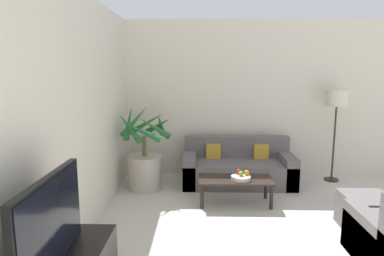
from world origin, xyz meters
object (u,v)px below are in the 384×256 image
at_px(floor_lamp, 337,103).
at_px(orange_fruit, 247,173).
at_px(apple_red, 239,172).
at_px(television, 50,224).
at_px(coffee_table, 235,182).
at_px(potted_palm, 145,160).
at_px(apple_green, 241,173).
at_px(ottoman, 367,213).
at_px(fruit_bowl, 241,178).
at_px(sofa_loveseat, 238,168).

distance_m(floor_lamp, orange_fruit, 2.10).
distance_m(floor_lamp, apple_red, 2.16).
height_order(television, orange_fruit, television).
bearing_deg(floor_lamp, coffee_table, -148.87).
bearing_deg(potted_palm, apple_green, -23.41).
distance_m(orange_fruit, ottoman, 1.53).
distance_m(floor_lamp, coffee_table, 2.27).
xyz_separation_m(television, ottoman, (2.94, 1.70, -0.64)).
relative_size(coffee_table, apple_red, 14.66).
relative_size(orange_fruit, ottoman, 0.13).
bearing_deg(floor_lamp, apple_red, -148.99).
relative_size(fruit_bowl, orange_fruit, 3.73).
distance_m(potted_palm, fruit_bowl, 1.56).
bearing_deg(television, sofa_loveseat, 64.18).
xyz_separation_m(sofa_loveseat, fruit_bowl, (-0.06, -0.92, 0.14)).
height_order(television, apple_red, television).
bearing_deg(orange_fruit, ottoman, -30.49).
xyz_separation_m(television, potted_palm, (0.13, 3.04, -0.39)).
bearing_deg(ottoman, television, -150.01).
bearing_deg(apple_green, sofa_loveseat, 86.38).
relative_size(sofa_loveseat, fruit_bowl, 6.56).
xyz_separation_m(sofa_loveseat, apple_green, (-0.06, -0.92, 0.20)).
distance_m(floor_lamp, fruit_bowl, 2.21).
relative_size(apple_red, apple_green, 0.99).
xyz_separation_m(coffee_table, ottoman, (1.45, -0.78, -0.11)).
distance_m(television, apple_green, 2.91).
bearing_deg(floor_lamp, potted_palm, -171.14).
relative_size(apple_green, orange_fruit, 0.97).
bearing_deg(floor_lamp, fruit_bowl, -146.59).
xyz_separation_m(floor_lamp, coffee_table, (-1.74, -1.05, -1.01)).
distance_m(sofa_loveseat, apple_red, 0.86).
bearing_deg(ottoman, floor_lamp, 81.05).
distance_m(coffee_table, apple_red, 0.15).
bearing_deg(potted_palm, orange_fruit, -20.96).
height_order(television, potted_palm, potted_palm).
distance_m(television, orange_fruit, 2.99).
height_order(television, sofa_loveseat, television).
bearing_deg(apple_red, apple_green, -75.15).
bearing_deg(sofa_loveseat, television, -115.82).
relative_size(floor_lamp, apple_green, 21.82).
xyz_separation_m(television, sofa_loveseat, (1.62, 3.35, -0.59)).
relative_size(potted_palm, coffee_table, 1.29).
bearing_deg(orange_fruit, potted_palm, 159.04).
bearing_deg(fruit_bowl, sofa_loveseat, 86.30).
bearing_deg(apple_red, potted_palm, 159.23).
bearing_deg(television, coffee_table, 58.95).
height_order(sofa_loveseat, apple_green, sofa_loveseat).
height_order(television, apple_green, television).
bearing_deg(apple_green, potted_palm, 156.59).
distance_m(floor_lamp, apple_green, 2.18).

